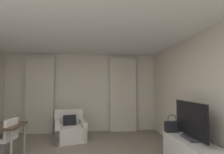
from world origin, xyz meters
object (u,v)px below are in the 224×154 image
tv_flatscreen (190,122)px  handbag_primary (172,126)px  desk_chair (4,144)px  armchair (70,130)px

tv_flatscreen → handbag_primary: bearing=102.2°
tv_flatscreen → handbag_primary: (-0.11, 0.52, -0.20)m
desk_chair → handbag_primary: size_ratio=2.39×
desk_chair → armchair: bearing=52.9°
desk_chair → tv_flatscreen: (3.53, -0.56, 0.48)m
armchair → tv_flatscreen: size_ratio=1.05×
handbag_primary → tv_flatscreen: bearing=-77.8°
tv_flatscreen → handbag_primary: tv_flatscreen is taller
armchair → tv_flatscreen: tv_flatscreen is taller
armchair → desk_chair: size_ratio=1.16×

